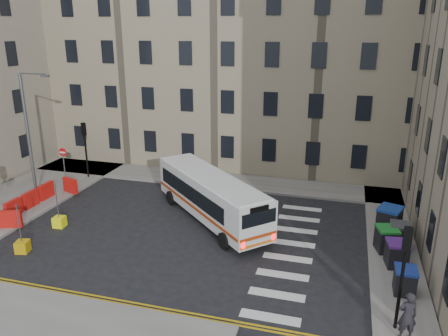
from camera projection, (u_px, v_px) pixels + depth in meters
The scene contains 19 objects.
ground at pixel (217, 237), 23.55m from camera, with size 120.00×120.00×0.00m, color black.
pavement_north at pixel (174, 176), 32.96m from camera, with size 36.00×3.20×0.15m, color slate.
pavement_east at pixel (388, 225), 24.83m from camera, with size 2.40×26.00×0.15m, color slate.
pavement_west at pixel (14, 202), 28.11m from camera, with size 6.00×22.00×0.15m, color slate.
terrace_north at pixel (190, 54), 36.91m from camera, with size 38.30×10.80×17.20m.
traffic_light_east at pixel (404, 263), 15.38m from camera, with size 0.28×0.22×4.10m.
traffic_light_nw at pixel (85, 141), 31.75m from camera, with size 0.28×0.22×4.10m.
streetlamp at pixel (28, 135), 27.45m from camera, with size 0.50×0.22×8.14m.
no_entry_north at pixel (63, 159), 30.30m from camera, with size 0.60×0.08×3.00m.
roadworks_barriers at pixel (36, 200), 26.91m from camera, with size 1.66×6.26×1.00m.
bus at pixel (211, 195), 25.23m from camera, with size 8.62×8.44×2.68m.
wheelie_bin_a at pixel (405, 280), 18.21m from camera, with size 0.89×1.02×1.12m.
wheelie_bin_b at pixel (397, 254), 20.28m from camera, with size 1.10×1.22×1.21m.
wheelie_bin_c at pixel (387, 239), 21.64m from camera, with size 1.22×1.33×1.24m.
wheelie_bin_d at pixel (399, 235), 22.03m from camera, with size 1.05×1.18×1.24m.
wheelie_bin_e at pixel (389, 220), 23.57m from camera, with size 1.52×1.62×1.44m.
pedestrian at pixel (407, 316), 15.38m from camera, with size 0.69×0.45×1.88m, color black.
bollard_yellow at pixel (59, 222), 24.67m from camera, with size 0.60×0.60×0.60m, color #FEFF0E.
bollard_chevron at pixel (23, 247), 21.89m from camera, with size 0.60×0.60×0.60m, color #C7970B.
Camera 1 is at (6.23, -20.33, 10.79)m, focal length 35.00 mm.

